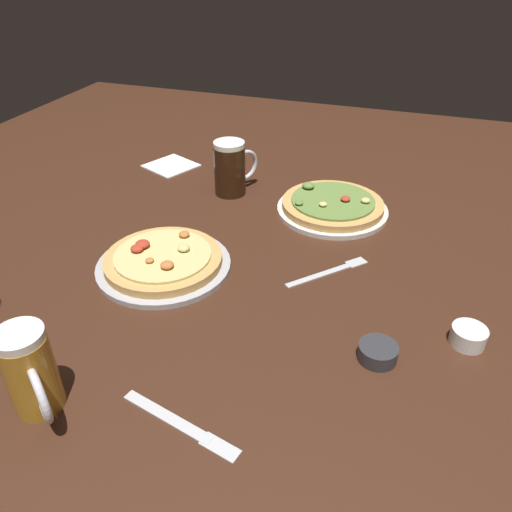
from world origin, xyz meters
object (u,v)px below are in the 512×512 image
object	(u,v)px
ramekin_sauce	(378,352)
ramekin_butter	(468,336)
pizza_plate_near	(163,261)
napkin_folded	(171,165)
beer_mug_amber	(231,168)
pizza_plate_far	(332,206)
beer_mug_dark	(31,373)
fork_left	(329,271)
knife_right	(180,424)

from	to	relation	value
ramekin_sauce	ramekin_butter	world-z (taller)	ramekin_butter
pizza_plate_near	ramekin_butter	xyz separation A→B (m)	(0.61, -0.04, 0.00)
napkin_folded	beer_mug_amber	bearing A→B (deg)	-24.07
pizza_plate_near	ramekin_sauce	xyz separation A→B (m)	(0.47, -0.13, -0.00)
pizza_plate_far	beer_mug_amber	xyz separation A→B (m)	(-0.28, 0.02, 0.06)
ramekin_sauce	ramekin_butter	distance (m)	0.17
beer_mug_dark	napkin_folded	distance (m)	0.92
pizza_plate_near	ramekin_butter	world-z (taller)	pizza_plate_near
pizza_plate_near	fork_left	world-z (taller)	pizza_plate_near
beer_mug_dark	napkin_folded	size ratio (longest dim) A/B	1.10
beer_mug_amber	napkin_folded	size ratio (longest dim) A/B	1.10
pizza_plate_far	napkin_folded	xyz separation A→B (m)	(-0.53, 0.13, -0.01)
ramekin_butter	ramekin_sauce	bearing A→B (deg)	-148.50
ramekin_sauce	knife_right	xyz separation A→B (m)	(-0.26, -0.23, -0.01)
ramekin_butter	napkin_folded	bearing A→B (deg)	147.93
beer_mug_dark	ramekin_sauce	distance (m)	0.54
knife_right	beer_mug_amber	bearing A→B (deg)	105.59
napkin_folded	knife_right	size ratio (longest dim) A/B	0.64
pizza_plate_far	beer_mug_dark	bearing A→B (deg)	-111.01
pizza_plate_far	knife_right	distance (m)	0.73
pizza_plate_near	knife_right	world-z (taller)	pizza_plate_near
pizza_plate_near	pizza_plate_far	bearing A→B (deg)	51.63
pizza_plate_far	ramekin_butter	size ratio (longest dim) A/B	4.59
ramekin_butter	napkin_folded	distance (m)	1.00
ramekin_butter	knife_right	world-z (taller)	ramekin_butter
pizza_plate_near	ramekin_sauce	world-z (taller)	pizza_plate_near
pizza_plate_near	napkin_folded	xyz separation A→B (m)	(-0.24, 0.50, -0.01)
knife_right	beer_mug_dark	bearing A→B (deg)	-170.24
fork_left	knife_right	distance (m)	0.47
napkin_folded	pizza_plate_far	bearing A→B (deg)	-13.82
pizza_plate_near	knife_right	distance (m)	0.42
beer_mug_amber	ramekin_butter	xyz separation A→B (m)	(0.61, -0.42, -0.06)
fork_left	beer_mug_dark	bearing A→B (deg)	-124.65
beer_mug_amber	fork_left	size ratio (longest dim) A/B	0.91
beer_mug_dark	knife_right	size ratio (longest dim) A/B	0.70
beer_mug_dark	ramekin_sauce	world-z (taller)	beer_mug_dark
beer_mug_dark	fork_left	distance (m)	0.60
beer_mug_amber	ramekin_sauce	distance (m)	0.69
pizza_plate_far	ramekin_sauce	distance (m)	0.52
pizza_plate_near	napkin_folded	world-z (taller)	pizza_plate_near
beer_mug_dark	beer_mug_amber	size ratio (longest dim) A/B	1.00
beer_mug_dark	knife_right	distance (m)	0.23
fork_left	knife_right	bearing A→B (deg)	-105.47
napkin_folded	beer_mug_dark	bearing A→B (deg)	-75.28
beer_mug_amber	ramekin_sauce	xyz separation A→B (m)	(0.46, -0.51, -0.06)
fork_left	knife_right	xyz separation A→B (m)	(-0.13, -0.46, -0.00)
beer_mug_dark	ramekin_butter	world-z (taller)	beer_mug_dark
pizza_plate_far	napkin_folded	size ratio (longest dim) A/B	2.12
pizza_plate_far	pizza_plate_near	bearing A→B (deg)	-128.37
pizza_plate_far	fork_left	xyz separation A→B (m)	(0.05, -0.27, -0.01)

